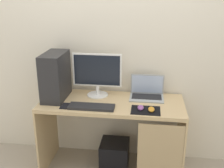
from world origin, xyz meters
name	(u,v)px	position (x,y,z in m)	size (l,w,h in m)	color
ground_plane	(112,168)	(0.00, 0.00, 0.00)	(8.00, 8.00, 0.00)	#9E9384
wall_back	(117,39)	(0.00, 0.33, 1.30)	(4.00, 0.05, 2.60)	beige
desk	(114,117)	(0.02, -0.01, 0.60)	(1.38, 0.57, 0.76)	tan
pc_tower	(55,76)	(-0.56, 0.03, 0.98)	(0.20, 0.40, 0.45)	#232326
monitor	(97,74)	(-0.17, 0.13, 0.98)	(0.49, 0.21, 0.44)	white
laptop	(147,93)	(0.33, 0.16, 0.80)	(0.33, 0.23, 0.22)	#9EA3A8
keyboard	(91,107)	(-0.17, -0.17, 0.77)	(0.42, 0.14, 0.02)	#232326
mousepad	(146,110)	(0.32, -0.16, 0.76)	(0.26, 0.20, 0.01)	black
mouse_left	(141,108)	(0.28, -0.15, 0.78)	(0.06, 0.10, 0.03)	#8C4C99
mouse_right	(151,109)	(0.37, -0.18, 0.78)	(0.06, 0.10, 0.03)	orange
cell_phone	(65,106)	(-0.42, -0.17, 0.76)	(0.07, 0.13, 0.01)	black
subwoofer	(115,154)	(0.02, 0.03, 0.14)	(0.29, 0.29, 0.29)	black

